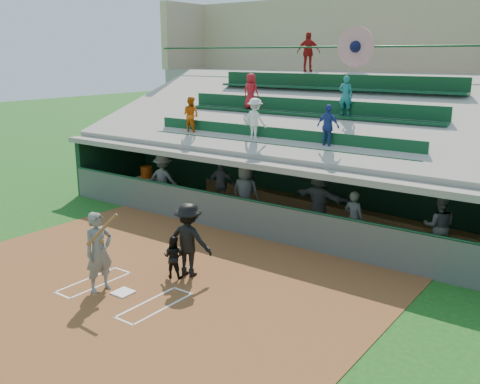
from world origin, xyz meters
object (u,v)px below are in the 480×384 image
Objects in this scene: home_plate at (123,292)px; catcher at (173,257)px; water_cooler at (147,172)px; white_table at (146,186)px; batter_at_plate at (99,252)px.

home_plate is 1.49m from catcher.
water_cooler is at bearing -59.35° from catcher.
water_cooler reaches higher than white_table.
water_cooler is at bearing 132.06° from home_plate.
catcher is 2.40× the size of water_cooler.
catcher is at bearing -39.79° from water_cooler.
water_cooler is (-5.36, 6.72, -0.02)m from batter_at_plate.
batter_at_plate is (-0.54, -0.18, 0.93)m from home_plate.
white_table is at bearing 128.91° from batter_at_plate.
batter_at_plate is 1.81m from catcher.
home_plate is at bearing -47.94° from water_cooler.
white_table is (-5.39, 6.68, -0.58)m from batter_at_plate.
batter_at_plate is 8.60m from water_cooler.
water_cooler reaches higher than home_plate.
batter_at_plate is 2.49× the size of white_table.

